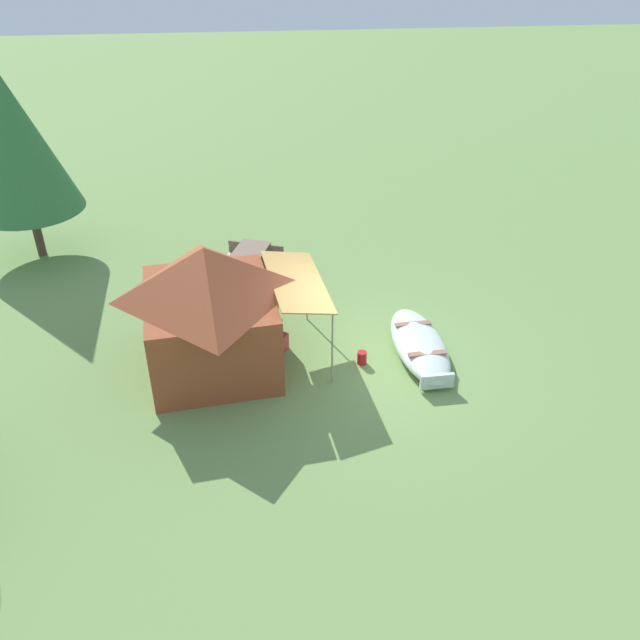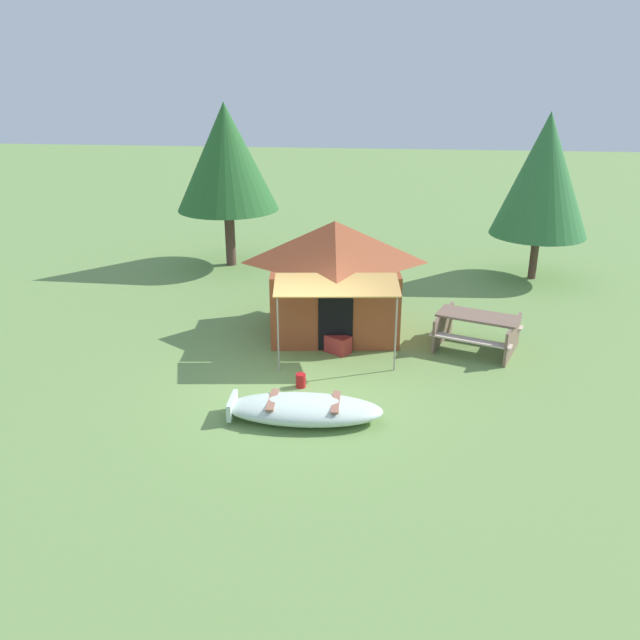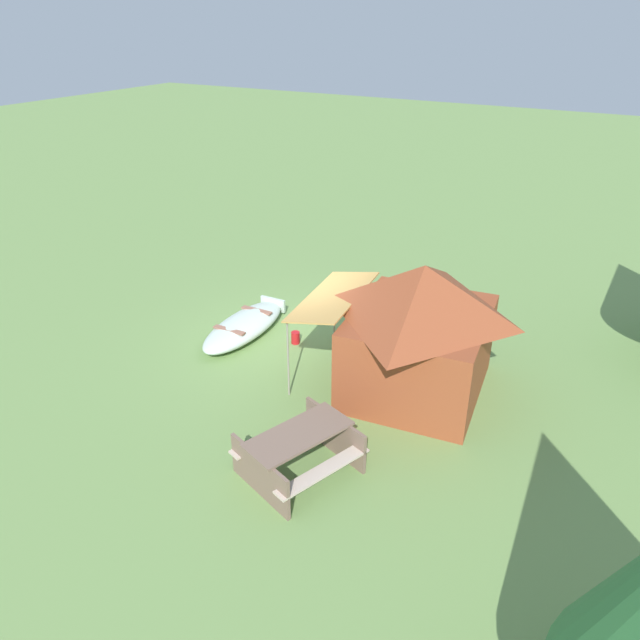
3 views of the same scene
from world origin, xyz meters
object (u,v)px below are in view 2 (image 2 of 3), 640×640
at_px(cooler_box, 337,344).
at_px(canvas_cabin_tent, 334,275).
at_px(pine_tree_back_right, 226,157).
at_px(beached_rowboat, 303,409).
at_px(pine_tree_back_left, 544,175).
at_px(fuel_can, 301,381).
at_px(picnic_table, 477,328).

bearing_deg(cooler_box, canvas_cabin_tent, 98.37).
height_order(canvas_cabin_tent, pine_tree_back_right, pine_tree_back_right).
bearing_deg(canvas_cabin_tent, beached_rowboat, -91.97).
relative_size(pine_tree_back_left, pine_tree_back_right, 0.96).
relative_size(beached_rowboat, fuel_can, 10.20).
height_order(beached_rowboat, picnic_table, picnic_table).
height_order(beached_rowboat, pine_tree_back_right, pine_tree_back_right).
relative_size(beached_rowboat, canvas_cabin_tent, 0.72).
height_order(beached_rowboat, cooler_box, beached_rowboat).
bearing_deg(canvas_cabin_tent, pine_tree_back_left, 41.07).
distance_m(fuel_can, pine_tree_back_left, 10.20).
bearing_deg(beached_rowboat, cooler_box, 83.71).
height_order(pine_tree_back_left, pine_tree_back_right, pine_tree_back_right).
distance_m(picnic_table, fuel_can, 4.33).
relative_size(beached_rowboat, pine_tree_back_right, 0.58).
xyz_separation_m(picnic_table, pine_tree_back_right, (-7.04, 5.90, 2.86)).
distance_m(cooler_box, pine_tree_back_right, 8.20).
height_order(picnic_table, fuel_can, picnic_table).
relative_size(beached_rowboat, pine_tree_back_left, 0.60).
relative_size(canvas_cabin_tent, pine_tree_back_left, 0.83).
distance_m(beached_rowboat, cooler_box, 3.06).
distance_m(cooler_box, pine_tree_back_left, 8.54).
xyz_separation_m(beached_rowboat, canvas_cabin_tent, (0.15, 4.32, 1.16)).
relative_size(cooler_box, pine_tree_back_right, 0.12).
distance_m(beached_rowboat, canvas_cabin_tent, 4.47).
distance_m(beached_rowboat, picnic_table, 4.97).
xyz_separation_m(beached_rowboat, cooler_box, (0.34, 3.04, -0.02)).
height_order(beached_rowboat, pine_tree_back_left, pine_tree_back_left).
bearing_deg(pine_tree_back_left, canvas_cabin_tent, -138.93).
distance_m(cooler_box, fuel_can, 1.86).
bearing_deg(pine_tree_back_left, pine_tree_back_right, 177.59).
bearing_deg(pine_tree_back_left, cooler_box, -131.19).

